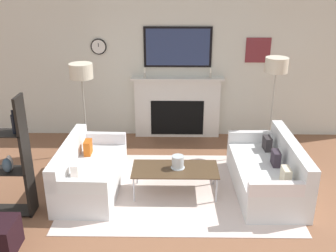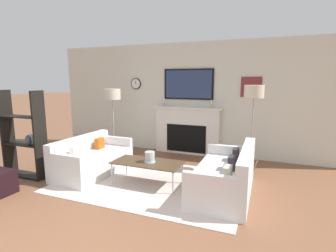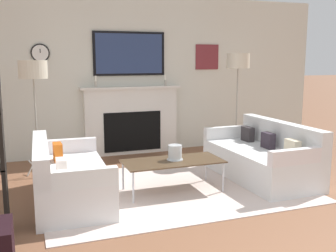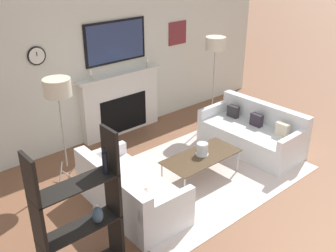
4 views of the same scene
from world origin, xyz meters
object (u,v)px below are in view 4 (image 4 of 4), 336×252
(floor_lamp_right, at_px, (215,45))
(shelf_unit, at_px, (81,216))
(coffee_table, at_px, (201,157))
(hurricane_candle, at_px, (202,150))
(couch_right, at_px, (252,134))
(couch_left, at_px, (129,193))
(floor_lamp_left, at_px, (57,89))

(floor_lamp_right, relative_size, shelf_unit, 1.06)
(coffee_table, relative_size, hurricane_candle, 6.19)
(couch_right, bearing_deg, hurricane_candle, -176.93)
(couch_right, relative_size, hurricane_candle, 8.85)
(shelf_unit, bearing_deg, couch_left, 30.98)
(couch_left, distance_m, floor_lamp_left, 1.72)
(coffee_table, distance_m, shelf_unit, 2.37)
(couch_left, xyz_separation_m, floor_lamp_right, (2.88, 1.20, 1.30))
(couch_left, relative_size, floor_lamp_right, 0.95)
(couch_right, distance_m, hurricane_candle, 1.33)
(floor_lamp_right, bearing_deg, couch_left, -157.38)
(coffee_table, xyz_separation_m, floor_lamp_right, (1.63, 1.30, 1.19))
(coffee_table, height_order, hurricane_candle, hurricane_candle)
(floor_lamp_left, bearing_deg, shelf_unit, -112.35)
(couch_right, distance_m, coffee_table, 1.36)
(coffee_table, relative_size, shelf_unit, 0.75)
(couch_left, distance_m, shelf_unit, 1.30)
(hurricane_candle, height_order, shelf_unit, shelf_unit)
(couch_right, height_order, hurricane_candle, couch_right)
(floor_lamp_left, bearing_deg, couch_right, -22.60)
(coffee_table, xyz_separation_m, hurricane_candle, (0.04, 0.03, 0.10))
(shelf_unit, bearing_deg, couch_right, 9.59)
(couch_left, xyz_separation_m, hurricane_candle, (1.30, -0.07, 0.21))
(couch_right, relative_size, floor_lamp_left, 1.08)
(floor_lamp_right, height_order, shelf_unit, floor_lamp_right)
(hurricane_candle, height_order, floor_lamp_right, floor_lamp_right)
(couch_left, height_order, coffee_table, couch_left)
(couch_left, height_order, couch_right, couch_right)
(floor_lamp_left, bearing_deg, floor_lamp_right, 0.00)
(hurricane_candle, relative_size, floor_lamp_right, 0.11)
(floor_lamp_left, bearing_deg, hurricane_candle, -38.96)
(floor_lamp_left, relative_size, floor_lamp_right, 0.94)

